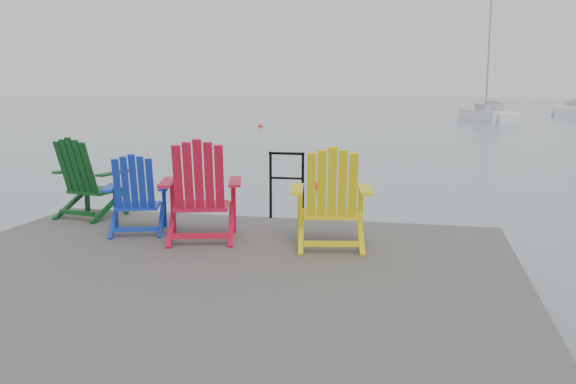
% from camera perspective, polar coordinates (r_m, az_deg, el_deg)
% --- Properties ---
extents(ground, '(400.00, 400.00, 0.00)m').
position_cam_1_polar(ground, '(6.14, -7.55, -11.63)').
color(ground, gray).
rests_on(ground, ground).
extents(dock, '(6.00, 5.00, 1.40)m').
position_cam_1_polar(dock, '(6.03, -7.62, -8.55)').
color(dock, '#302D2A').
rests_on(dock, ground).
extents(handrail, '(0.48, 0.04, 0.90)m').
position_cam_1_polar(handrail, '(8.10, -0.13, 1.24)').
color(handrail, black).
rests_on(handrail, dock).
extents(chair_green, '(0.96, 0.90, 1.07)m').
position_cam_1_polar(chair_green, '(8.62, -18.24, 1.26)').
color(chair_green, '#0B3C14').
rests_on(chair_green, dock).
extents(chair_blue, '(0.91, 0.87, 0.95)m').
position_cam_1_polar(chair_blue, '(7.51, -14.02, -0.17)').
color(chair_blue, '#1131B1').
rests_on(chair_blue, dock).
extents(chair_red, '(1.08, 1.02, 1.15)m').
position_cam_1_polar(chair_red, '(6.98, -8.19, 0.13)').
color(chair_red, red).
rests_on(chair_red, dock).
extents(chair_yellow, '(0.98, 0.92, 1.10)m').
position_cam_1_polar(chair_yellow, '(6.60, 4.07, -0.57)').
color(chair_yellow, yellow).
rests_on(chair_yellow, dock).
extents(sailboat_near, '(3.69, 7.65, 10.36)m').
position_cam_1_polar(sailboat_near, '(45.94, 18.14, 6.74)').
color(sailboat_near, silver).
rests_on(sailboat_near, ground).
extents(buoy_a, '(0.34, 0.34, 0.34)m').
position_cam_1_polar(buoy_a, '(13.78, 2.46, 0.29)').
color(buoy_a, red).
rests_on(buoy_a, ground).
extents(buoy_b, '(0.31, 0.31, 0.31)m').
position_cam_1_polar(buoy_b, '(37.07, -2.59, 6.10)').
color(buoy_b, red).
rests_on(buoy_b, ground).
extents(buoy_d, '(0.40, 0.40, 0.40)m').
position_cam_1_polar(buoy_d, '(45.74, 19.20, 6.23)').
color(buoy_d, red).
rests_on(buoy_d, ground).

